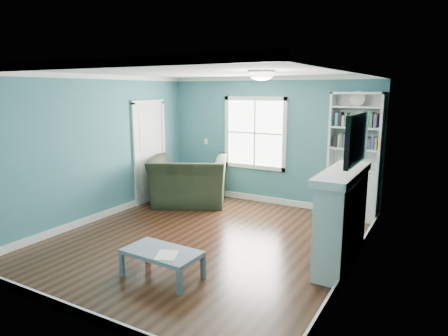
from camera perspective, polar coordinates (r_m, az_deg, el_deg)
The scene contains 13 objects.
floor at distance 6.41m, azimuth -2.90°, elevation -10.27°, with size 5.00×5.00×0.00m, color black.
room_walls at distance 6.02m, azimuth -3.05°, elevation 3.89°, with size 5.00×5.00×5.00m.
trim at distance 6.07m, azimuth -3.01°, elevation 0.66°, with size 4.50×5.00×2.60m.
window at distance 8.34m, azimuth 4.44°, elevation 5.00°, with size 1.40×0.06×1.50m.
bookshelf at distance 7.61m, azimuth 18.03°, elevation -0.13°, with size 0.90×0.35×2.31m.
fireplace at distance 5.62m, azimuth 16.56°, elevation -6.99°, with size 0.44×1.58×1.30m.
tv at distance 5.36m, azimuth 18.46°, elevation 4.00°, with size 0.06×1.10×0.65m, color black.
door at distance 8.52m, azimuth -10.59°, elevation 2.40°, with size 0.12×0.98×2.17m.
ceiling_fixture at distance 5.63m, azimuth 5.38°, elevation 13.23°, with size 0.38×0.38×0.15m.
light_switch at distance 8.94m, azimuth -2.58°, elevation 3.82°, with size 0.08×0.01×0.12m, color white.
recliner at distance 8.23m, azimuth -5.03°, elevation -0.65°, with size 1.52×0.99×1.32m, color black.
coffee_table at distance 5.18m, azimuth -8.88°, elevation -12.05°, with size 1.00×0.57×0.36m.
paper_sheet at distance 5.02m, azimuth -8.17°, elevation -12.20°, with size 0.24×0.31×0.00m, color white.
Camera 1 is at (3.21, -5.03, 2.34)m, focal length 32.00 mm.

